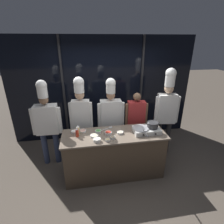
% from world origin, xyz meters
% --- Properties ---
extents(ground_plane, '(24.00, 24.00, 0.00)m').
position_xyz_m(ground_plane, '(0.00, 0.00, 0.00)').
color(ground_plane, brown).
extents(window_wall_back, '(4.80, 0.09, 2.70)m').
position_xyz_m(window_wall_back, '(0.00, 1.61, 1.35)').
color(window_wall_back, black).
rests_on(window_wall_back, ground_plane).
extents(demo_counter, '(1.97, 0.68, 0.92)m').
position_xyz_m(demo_counter, '(0.00, 0.00, 0.46)').
color(demo_counter, '#4C3D2D').
rests_on(demo_counter, ground_plane).
extents(portable_stove, '(0.51, 0.34, 0.10)m').
position_xyz_m(portable_stove, '(0.63, -0.03, 0.97)').
color(portable_stove, silver).
rests_on(portable_stove, demo_counter).
extents(frying_pan, '(0.31, 0.54, 0.04)m').
position_xyz_m(frying_pan, '(0.51, -0.04, 1.04)').
color(frying_pan, '#ADAFB5').
rests_on(frying_pan, portable_stove).
extents(stock_pot, '(0.24, 0.22, 0.11)m').
position_xyz_m(stock_pot, '(0.74, -0.03, 1.07)').
color(stock_pot, '#333335').
rests_on(stock_pot, portable_stove).
extents(squeeze_bottle_chili, '(0.05, 0.05, 0.19)m').
position_xyz_m(squeeze_bottle_chili, '(-0.69, 0.01, 1.01)').
color(squeeze_bottle_chili, red).
rests_on(squeeze_bottle_chili, demo_counter).
extents(squeeze_bottle_oil, '(0.06, 0.06, 0.20)m').
position_xyz_m(squeeze_bottle_oil, '(-0.67, 0.10, 1.01)').
color(squeeze_bottle_oil, beige).
rests_on(squeeze_bottle_oil, demo_counter).
extents(prep_bowl_rice, '(0.12, 0.12, 0.04)m').
position_xyz_m(prep_bowl_rice, '(-0.75, 0.17, 0.94)').
color(prep_bowl_rice, white).
rests_on(prep_bowl_rice, demo_counter).
extents(prep_bowl_chili_flakes, '(0.14, 0.14, 0.05)m').
position_xyz_m(prep_bowl_chili_flakes, '(-0.11, 0.01, 0.95)').
color(prep_bowl_chili_flakes, white).
rests_on(prep_bowl_chili_flakes, demo_counter).
extents(prep_bowl_mushrooms, '(0.10, 0.10, 0.05)m').
position_xyz_m(prep_bowl_mushrooms, '(-0.06, -0.17, 0.94)').
color(prep_bowl_mushrooms, white).
rests_on(prep_bowl_mushrooms, demo_counter).
extents(prep_bowl_ginger, '(0.10, 0.10, 0.04)m').
position_xyz_m(prep_bowl_ginger, '(-0.16, -0.22, 0.94)').
color(prep_bowl_ginger, white).
rests_on(prep_bowl_ginger, demo_counter).
extents(prep_bowl_chicken, '(0.13, 0.13, 0.04)m').
position_xyz_m(prep_bowl_chicken, '(0.12, 0.00, 0.94)').
color(prep_bowl_chicken, white).
rests_on(prep_bowl_chicken, demo_counter).
extents(prep_bowl_noodles, '(0.15, 0.15, 0.04)m').
position_xyz_m(prep_bowl_noodles, '(-0.38, -0.04, 0.94)').
color(prep_bowl_noodles, white).
rests_on(prep_bowl_noodles, demo_counter).
extents(prep_bowl_scallions, '(0.12, 0.12, 0.05)m').
position_xyz_m(prep_bowl_scallions, '(-0.29, 0.09, 0.95)').
color(prep_bowl_scallions, white).
rests_on(prep_bowl_scallions, demo_counter).
extents(prep_bowl_garlic, '(0.14, 0.14, 0.06)m').
position_xyz_m(prep_bowl_garlic, '(-0.34, -0.21, 0.95)').
color(prep_bowl_garlic, white).
rests_on(prep_bowl_garlic, demo_counter).
extents(prep_bowl_shrimp, '(0.14, 0.14, 0.03)m').
position_xyz_m(prep_bowl_shrimp, '(-0.59, 0.19, 0.94)').
color(prep_bowl_shrimp, white).
rests_on(prep_bowl_shrimp, demo_counter).
extents(serving_spoon_slotted, '(0.25, 0.14, 0.02)m').
position_xyz_m(serving_spoon_slotted, '(-0.06, 0.25, 0.93)').
color(serving_spoon_slotted, '#B2B5BA').
rests_on(serving_spoon_slotted, demo_counter).
extents(chef_head, '(0.60, 0.24, 1.88)m').
position_xyz_m(chef_head, '(-1.31, 0.57, 1.06)').
color(chef_head, '#2D3856').
rests_on(chef_head, ground_plane).
extents(chef_sous, '(0.48, 0.22, 1.91)m').
position_xyz_m(chef_sous, '(-0.61, 0.58, 1.16)').
color(chef_sous, '#4C4C51').
rests_on(chef_sous, ground_plane).
extents(chef_line, '(0.59, 0.24, 1.86)m').
position_xyz_m(chef_line, '(0.03, 0.61, 1.06)').
color(chef_line, '#2D3856').
rests_on(chef_line, ground_plane).
extents(person_guest, '(0.50, 0.24, 1.52)m').
position_xyz_m(person_guest, '(0.61, 0.61, 0.92)').
color(person_guest, '#232326').
rests_on(person_guest, ground_plane).
extents(chef_pastry, '(0.53, 0.27, 2.05)m').
position_xyz_m(chef_pastry, '(1.28, 0.52, 1.20)').
color(chef_pastry, '#232326').
rests_on(chef_pastry, ground_plane).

